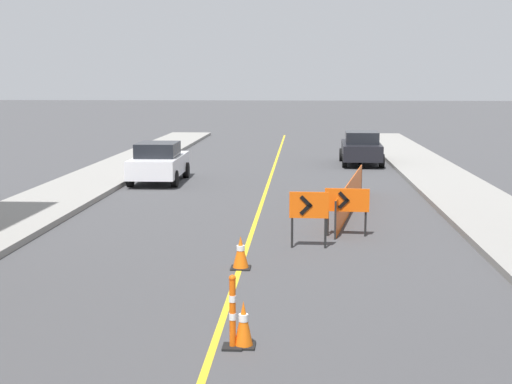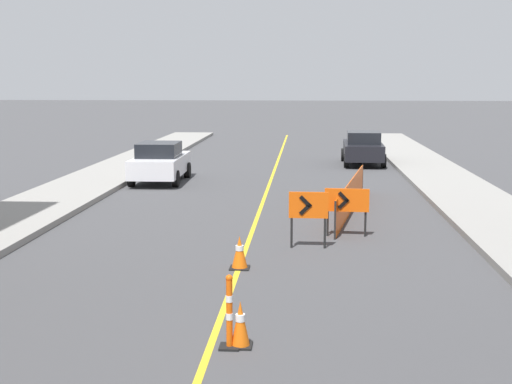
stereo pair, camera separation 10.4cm
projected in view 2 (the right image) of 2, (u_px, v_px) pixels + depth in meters
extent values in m
cube|color=gold|center=(262.00, 204.00, 23.20)|extent=(0.12, 59.26, 0.01)
cube|color=gray|center=(55.00, 199.00, 23.67)|extent=(2.86, 59.26, 0.18)
cube|color=gray|center=(478.00, 204.00, 22.70)|extent=(2.86, 59.26, 0.18)
cube|color=black|center=(240.00, 345.00, 10.83)|extent=(0.36, 0.36, 0.03)
cone|color=orange|center=(240.00, 323.00, 10.77)|extent=(0.29, 0.29, 0.69)
cylinder|color=white|center=(240.00, 318.00, 10.76)|extent=(0.15, 0.15, 0.11)
cube|color=black|center=(240.00, 268.00, 15.32)|extent=(0.43, 0.43, 0.03)
cone|color=orange|center=(240.00, 252.00, 15.26)|extent=(0.34, 0.34, 0.68)
cylinder|color=white|center=(240.00, 248.00, 15.25)|extent=(0.18, 0.18, 0.11)
cube|color=black|center=(230.00, 347.00, 10.77)|extent=(0.31, 0.31, 0.04)
cylinder|color=#EF560C|center=(229.00, 313.00, 10.69)|extent=(0.10, 0.10, 1.03)
cylinder|color=white|center=(229.00, 316.00, 10.69)|extent=(0.11, 0.11, 0.10)
cylinder|color=white|center=(229.00, 299.00, 10.65)|extent=(0.11, 0.11, 0.10)
sphere|color=#EF560C|center=(229.00, 278.00, 10.60)|extent=(0.11, 0.11, 0.11)
cube|color=#EF560C|center=(308.00, 205.00, 17.02)|extent=(0.94, 0.07, 0.63)
cube|color=black|center=(306.00, 202.00, 16.97)|extent=(0.31, 0.02, 0.31)
cube|color=black|center=(305.00, 209.00, 17.00)|extent=(0.31, 0.02, 0.31)
cylinder|color=black|center=(292.00, 233.00, 17.16)|extent=(0.06, 0.06, 0.74)
cylinder|color=black|center=(325.00, 233.00, 17.10)|extent=(0.06, 0.06, 0.74)
cube|color=#EF560C|center=(347.00, 200.00, 18.34)|extent=(1.14, 0.14, 0.60)
cube|color=black|center=(344.00, 197.00, 18.29)|extent=(0.30, 0.04, 0.30)
cube|color=black|center=(344.00, 204.00, 18.31)|extent=(0.30, 0.04, 0.30)
cylinder|color=black|center=(328.00, 224.00, 18.47)|extent=(0.06, 0.06, 0.65)
cylinder|color=black|center=(365.00, 224.00, 18.40)|extent=(0.06, 0.06, 0.65)
cube|color=#EF560C|center=(351.00, 196.00, 21.86)|extent=(1.31, 7.91, 0.99)
cylinder|color=#262626|center=(335.00, 220.00, 18.01)|extent=(0.05, 0.05, 0.99)
cylinder|color=#262626|center=(362.00, 178.00, 25.71)|extent=(0.05, 0.05, 0.99)
cube|color=silver|center=(160.00, 165.00, 28.24)|extent=(1.87, 4.33, 0.72)
cube|color=black|center=(159.00, 150.00, 27.93)|extent=(1.56, 1.96, 0.55)
cylinder|color=black|center=(147.00, 170.00, 29.67)|extent=(0.23, 0.64, 0.64)
cylinder|color=black|center=(187.00, 170.00, 29.55)|extent=(0.23, 0.64, 0.64)
cylinder|color=black|center=(131.00, 178.00, 27.05)|extent=(0.23, 0.64, 0.64)
cylinder|color=black|center=(176.00, 179.00, 26.93)|extent=(0.23, 0.64, 0.64)
cube|color=black|center=(363.00, 150.00, 34.16)|extent=(1.93, 4.35, 0.72)
cube|color=black|center=(364.00, 137.00, 33.85)|extent=(1.59, 1.98, 0.55)
cylinder|color=black|center=(343.00, 155.00, 35.59)|extent=(0.24, 0.65, 0.64)
cylinder|color=black|center=(378.00, 155.00, 35.47)|extent=(0.24, 0.65, 0.64)
cylinder|color=black|center=(346.00, 161.00, 32.97)|extent=(0.24, 0.65, 0.64)
cylinder|color=black|center=(384.00, 161.00, 32.85)|extent=(0.24, 0.65, 0.64)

